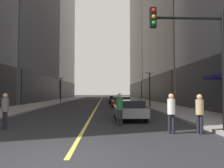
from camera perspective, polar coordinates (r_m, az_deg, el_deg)
name	(u,v)px	position (r m, az deg, el deg)	size (l,w,h in m)	color
ground_plane	(100,102)	(40.86, -3.38, -4.84)	(200.00, 200.00, 0.00)	#262628
sidewalk_left	(57,101)	(41.89, -14.77, -4.61)	(4.50, 78.00, 0.15)	gray
sidewalk_right	(142,101)	(41.47, 8.13, -4.68)	(4.50, 78.00, 0.15)	gray
lane_centre_stripe	(100,102)	(40.86, -3.38, -4.84)	(0.16, 70.00, 0.01)	#E5D64C
building_right_far	(152,36)	(69.82, 10.79, 12.68)	(11.17, 26.00, 39.77)	gray
car_grey	(129,109)	(14.23, 4.75, -6.81)	(1.96, 4.19, 1.32)	slate
car_red	(121,102)	(24.56, 2.39, -4.89)	(2.16, 4.71, 1.32)	#B21919
car_black	(115,99)	(33.27, 0.73, -4.20)	(1.96, 4.55, 1.32)	black
pedestrian_in_white_shirt	(171,110)	(9.79, 15.87, -6.87)	(0.42, 0.42, 1.79)	black
pedestrian_in_grey_suit	(5,108)	(11.89, -27.13, -5.84)	(0.46, 0.46, 1.80)	black
pedestrian_in_tan_trench	(200,111)	(10.15, 22.81, -6.73)	(0.47, 0.47, 1.76)	black
pedestrian_in_green_parka	(120,107)	(11.53, 2.09, -6.21)	(0.35, 0.35, 1.80)	black
traffic_light_near_right	(201,50)	(10.30, 23.06, 8.49)	(3.43, 0.35, 5.65)	black
street_lamp_left_far	(61,84)	(36.03, -13.83, 0.05)	(1.06, 0.36, 4.43)	black
street_lamp_right_mid	(150,80)	(25.44, 10.24, 0.95)	(1.06, 0.36, 4.43)	black
fire_hydrant_right	(171,109)	(19.29, 15.86, -6.49)	(0.28, 0.28, 0.80)	red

